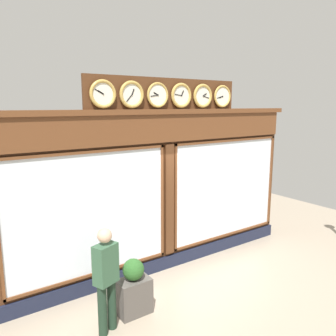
% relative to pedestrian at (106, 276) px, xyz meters
% --- Properties ---
extents(shop_facade, '(6.88, 0.42, 4.01)m').
position_rel_pedestrian_xyz_m(shop_facade, '(-1.98, -1.33, 0.83)').
color(shop_facade, '#4C2B16').
rests_on(shop_facade, ground_plane).
extents(pedestrian, '(0.41, 0.33, 1.69)m').
position_rel_pedestrian_xyz_m(pedestrian, '(0.00, 0.00, 0.00)').
color(pedestrian, '#1C2F21').
rests_on(pedestrian, ground_plane).
extents(planter_box, '(0.56, 0.36, 0.61)m').
position_rel_pedestrian_xyz_m(planter_box, '(-0.57, -0.18, -0.62)').
color(planter_box, '#4C4742').
rests_on(planter_box, ground_plane).
extents(planter_shrub, '(0.36, 0.36, 0.36)m').
position_rel_pedestrian_xyz_m(planter_shrub, '(-0.57, -0.18, -0.14)').
color(planter_shrub, '#285623').
rests_on(planter_shrub, planter_box).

